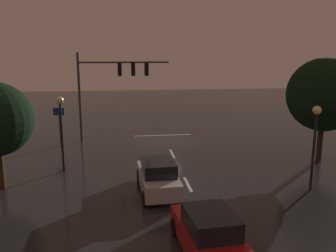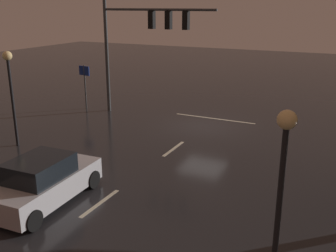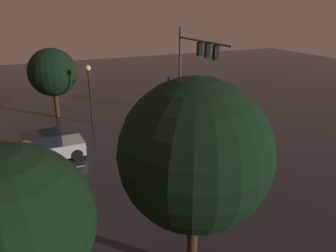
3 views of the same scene
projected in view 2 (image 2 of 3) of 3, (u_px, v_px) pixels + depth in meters
ground_plane at (204, 127)px, 22.27m from camera, size 80.00×80.00×0.00m
traffic_signal_assembly at (142, 33)px, 23.10m from camera, size 7.25×0.47×7.11m
lane_dash_far at (174, 149)px, 18.83m from camera, size 0.16×2.20×0.01m
lane_dash_mid at (100, 203)px, 13.68m from camera, size 0.16×2.20×0.01m
stop_bar at (214, 119)px, 23.81m from camera, size 5.00×0.16×0.01m
car_approaching at (44, 182)px, 13.49m from camera, size 2.06×4.43×1.70m
street_lamp_left_kerb at (283, 166)px, 8.74m from camera, size 0.44×0.44×4.47m
street_lamp_right_kerb at (10, 80)px, 18.33m from camera, size 0.44×0.44×4.58m
route_sign at (85, 78)px, 25.49m from camera, size 0.90×0.22×2.87m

